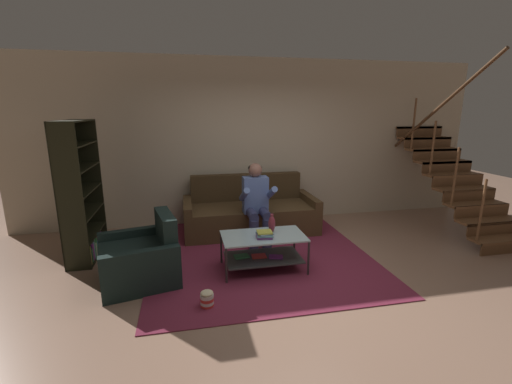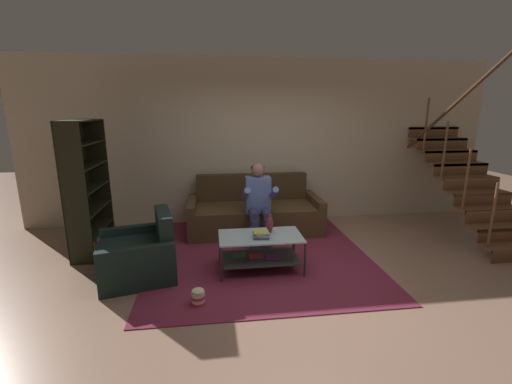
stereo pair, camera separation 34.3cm
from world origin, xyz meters
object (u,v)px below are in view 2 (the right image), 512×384
Objects in this scene: bookshelf at (86,201)px; popcorn_tub at (198,297)px; vase at (270,224)px; person_seated_center at (259,201)px; book_stack at (261,235)px; couch at (254,213)px; coffee_table at (260,247)px; armchair at (140,255)px.

popcorn_tub is at bearing -45.92° from bookshelf.
vase is at bearing 42.45° from popcorn_tub.
person_seated_center is 1.02m from book_stack.
book_stack is (-0.14, -0.17, -0.07)m from vase.
coffee_table is (-0.11, -1.49, 0.01)m from couch.
popcorn_tub is at bearing -45.86° from armchair.
book_stack reaches higher than coffee_table.
popcorn_tub is at bearing -111.60° from couch.
coffee_table is at bearing -0.72° from armchair.
vase is 1.33× the size of popcorn_tub.
armchair is 5.74× the size of popcorn_tub.
couch is at bearing 91.12° from vase.
bookshelf is (-2.49, -0.56, 0.46)m from couch.
coffee_table is at bearing -96.99° from person_seated_center.
bookshelf reaches higher than vase.
vase is at bearing 2.75° from armchair.
armchair is at bearing -45.97° from bookshelf.
bookshelf is (-2.38, 1.01, 0.25)m from book_stack.
popcorn_tub is (-0.77, -0.66, -0.42)m from book_stack.
popcorn_tub is at bearing -118.04° from person_seated_center.
popcorn_tub is at bearing -136.33° from coffee_table.
coffee_table is 0.56× the size of bookshelf.
vase is 0.13× the size of bookshelf.
bookshelf is 1.36m from armchair.
person_seated_center reaches higher than coffee_table.
book_stack is 1.23× the size of popcorn_tub.
armchair is (-1.64, -0.08, -0.31)m from vase.
coffee_table is (-0.11, -0.92, -0.37)m from person_seated_center.
person_seated_center reaches higher than vase.
book_stack is at bearing 40.42° from popcorn_tub.
person_seated_center is 1.00m from coffee_table.
coffee_table is 1.50m from armchair.
coffee_table is 0.21m from book_stack.
armchair is at bearing 134.14° from popcorn_tub.
book_stack is at bearing -128.25° from vase.
person_seated_center is 5.48× the size of book_stack.
couch is 2.18m from armchair.
bookshelf is 2.41m from popcorn_tub.
book_stack is at bearing -88.06° from coffee_table.
bookshelf is at bearing 157.06° from book_stack.
coffee_table is 4.32× the size of vase.
vase is (0.03, -1.39, 0.28)m from couch.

